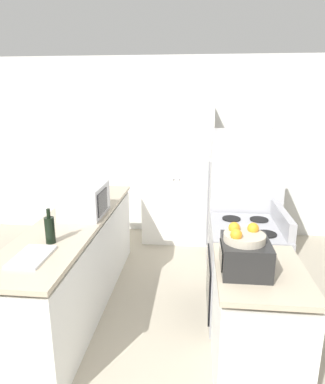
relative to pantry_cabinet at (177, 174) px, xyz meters
The scene contains 11 objects.
wall_back 0.47m from the pantry_cabinet, 104.98° to the left, with size 7.00×0.06×2.60m.
counter_left 2.05m from the pantry_cabinet, 116.67° to the right, with size 0.60×2.53×0.91m.
counter_right 2.77m from the pantry_cabinet, 74.79° to the right, with size 0.60×0.82×0.91m.
pantry_cabinet is the anchor object (origin of this frame).
stove 2.03m from the pantry_cabinet, 68.10° to the right, with size 0.66×0.74×1.07m.
refrigerator 1.30m from the pantry_cabinet, 53.16° to the right, with size 0.75×0.77×1.68m.
microwave 1.85m from the pantry_cabinet, 115.91° to the right, with size 0.38×0.50×0.30m.
wine_bottle 2.50m from the pantry_cabinet, 110.22° to the right, with size 0.08×0.08×0.28m.
toaster_oven 2.72m from the pantry_cabinet, 77.33° to the right, with size 0.31×0.36×0.21m.
fruit_bowl 2.72m from the pantry_cabinet, 77.70° to the right, with size 0.27×0.27×0.10m.
cutting_board 2.76m from the pantry_cabinet, 108.80° to the right, with size 0.23×0.37×0.02m.
Camera 1 is at (0.35, -1.61, 2.01)m, focal length 32.00 mm.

